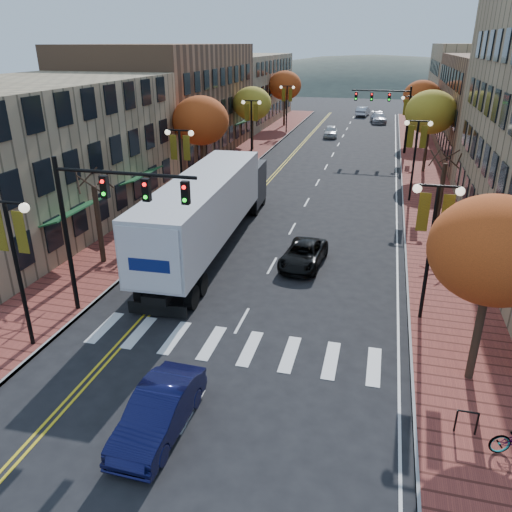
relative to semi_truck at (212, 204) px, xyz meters
The scene contains 30 objects.
ground 12.71m from the semi_truck, 71.30° to the right, with size 200.00×200.00×0.00m, color black.
sidewalk_left 21.48m from the semi_truck, 103.60° to the left, with size 4.00×85.00×0.15m, color brown.
sidewalk_right 24.59m from the semi_truck, 57.93° to the left, with size 4.00×85.00×0.15m, color brown.
building_left_near 13.20m from the semi_truck, behind, with size 12.00×22.00×9.00m, color #9E8966.
building_left_mid 27.65m from the semi_truck, 118.25° to the left, with size 12.00×24.00×11.00m, color brown.
building_left_far 50.96m from the semi_truck, 104.81° to the left, with size 12.00×26.00×9.50m, color #9E8966.
building_right_far 56.93m from the semi_truck, 66.71° to the left, with size 15.00×20.00×11.00m, color #9E8966.
tree_left_a 6.29m from the semi_truck, 143.02° to the right, with size 0.28×0.28×4.20m.
tree_left_b 13.51m from the semi_truck, 112.31° to the left, with size 4.48×4.48×7.21m.
tree_left_c 28.77m from the semi_truck, 100.07° to the left, with size 4.16×4.16×6.69m.
tree_left_d 46.59m from the semi_truck, 96.19° to the left, with size 4.61×4.61×7.42m.
tree_right_a 16.43m from the semi_truck, 36.98° to the right, with size 4.16×4.16×6.69m.
tree_right_b 14.41m from the semi_truck, 25.61° to the left, with size 0.28×0.28×4.20m.
tree_right_c 25.89m from the semi_truck, 59.70° to the left, with size 4.48×4.48×7.21m.
tree_right_d 40.46m from the semi_truck, 71.24° to the left, with size 4.35×4.35×7.00m.
lamp_left_a 12.40m from the semi_truck, 106.62° to the right, with size 1.96×0.36×6.05m.
lamp_left_b 5.74m from the semi_truck, 129.76° to the left, with size 1.96×0.36×6.05m.
lamp_left_c 22.56m from the semi_truck, 98.99° to the left, with size 1.96×0.36×6.05m.
lamp_left_d 40.41m from the semi_truck, 94.99° to the left, with size 1.96×0.36×6.05m.
lamp_right_a 12.96m from the semi_truck, 26.70° to the right, with size 1.96×0.36×6.05m.
lamp_right_b 16.85m from the semi_truck, 46.78° to the left, with size 1.96×0.36×6.05m.
lamp_right_c 32.37m from the semi_truck, 69.19° to the left, with size 1.96×0.36×6.05m.
traffic_mast_near 9.19m from the semi_truck, 99.64° to the right, with size 6.10×0.35×7.00m.
traffic_mast_far 31.75m from the semi_truck, 72.61° to the left, with size 6.10×0.34×7.00m.
semi_truck is the anchor object (origin of this frame).
navy_sedan 15.32m from the semi_truck, 77.34° to the right, with size 1.52×4.36×1.44m, color #0D0F37.
black_suv 6.09m from the semi_truck, 12.78° to the right, with size 2.03×4.40×1.22m, color black.
car_far_white 39.30m from the semi_truck, 86.37° to the left, with size 1.67×4.14×1.41m, color silver.
car_far_silver 53.68m from the semi_truck, 81.37° to the left, with size 2.08×5.11×1.48m, color #A4A3AB.
car_far_oncoming 60.43m from the semi_truck, 84.93° to the left, with size 1.64×4.70×1.55m, color #B8B8C0.
Camera 1 is at (5.26, -14.11, 11.16)m, focal length 35.00 mm.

